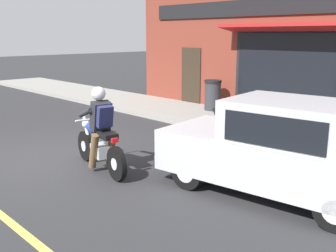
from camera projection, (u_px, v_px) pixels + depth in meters
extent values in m
plane|color=#2B2B2D|center=(48.00, 158.00, 8.33)|extent=(80.00, 80.00, 0.00)
cube|color=gray|center=(149.00, 105.00, 14.12)|extent=(2.60, 22.00, 0.14)
cube|color=maroon|center=(270.00, 50.00, 11.99)|extent=(0.50, 10.96, 4.20)
cube|color=black|center=(307.00, 71.00, 10.97)|extent=(0.04, 4.60, 2.10)
cube|color=black|center=(307.00, 71.00, 10.98)|extent=(0.02, 4.82, 2.20)
cube|color=#2D2319|center=(191.00, 77.00, 14.15)|extent=(0.04, 0.90, 2.10)
cube|color=maroon|center=(304.00, 27.00, 10.47)|extent=(0.81, 5.26, 0.24)
cube|color=black|center=(267.00, 7.00, 11.51)|extent=(0.06, 9.32, 0.50)
cylinder|color=black|center=(86.00, 146.00, 8.12)|extent=(0.21, 0.63, 0.62)
cylinder|color=silver|center=(86.00, 146.00, 8.12)|extent=(0.16, 0.23, 0.22)
cylinder|color=black|center=(117.00, 164.00, 6.99)|extent=(0.21, 0.63, 0.62)
cylinder|color=silver|center=(117.00, 164.00, 6.99)|extent=(0.16, 0.23, 0.22)
cube|color=silver|center=(101.00, 151.00, 7.50)|extent=(0.34, 0.44, 0.24)
ellipsoid|color=#1E3899|center=(95.00, 127.00, 7.61)|extent=(0.39, 0.56, 0.24)
cube|color=black|center=(106.00, 134.00, 7.23)|extent=(0.35, 0.60, 0.10)
cylinder|color=silver|center=(87.00, 132.00, 7.97)|extent=(0.13, 0.33, 0.68)
cylinder|color=silver|center=(89.00, 120.00, 7.81)|extent=(0.56, 0.14, 0.04)
sphere|color=silver|center=(86.00, 124.00, 7.97)|extent=(0.16, 0.16, 0.16)
cylinder|color=silver|center=(118.00, 160.00, 7.29)|extent=(0.17, 0.56, 0.08)
cube|color=red|center=(115.00, 140.00, 6.94)|extent=(0.13, 0.08, 0.08)
cylinder|color=brown|center=(94.00, 151.00, 7.34)|extent=(0.20, 0.37, 0.71)
cylinder|color=brown|center=(111.00, 148.00, 7.53)|extent=(0.20, 0.37, 0.71)
cube|color=#232328|center=(101.00, 116.00, 7.30)|extent=(0.39, 0.38, 0.57)
cylinder|color=#232328|center=(86.00, 113.00, 7.38)|extent=(0.18, 0.53, 0.26)
cylinder|color=#232328|center=(105.00, 111.00, 7.60)|extent=(0.18, 0.53, 0.26)
sphere|color=silver|center=(99.00, 94.00, 7.26)|extent=(0.26, 0.26, 0.26)
cube|color=navy|center=(104.00, 116.00, 7.17)|extent=(0.32, 0.28, 0.42)
cylinder|color=black|center=(188.00, 172.00, 6.62)|extent=(0.26, 0.62, 0.60)
cylinder|color=silver|center=(188.00, 172.00, 6.62)|extent=(0.24, 0.35, 0.33)
cylinder|color=black|center=(230.00, 152.00, 7.72)|extent=(0.26, 0.62, 0.60)
cylinder|color=silver|center=(230.00, 152.00, 7.72)|extent=(0.24, 0.35, 0.33)
cylinder|color=black|center=(336.00, 210.00, 5.17)|extent=(0.26, 0.62, 0.60)
cylinder|color=silver|center=(336.00, 210.00, 5.17)|extent=(0.24, 0.35, 0.33)
cube|color=#B7BABF|center=(274.00, 158.00, 6.37)|extent=(2.12, 3.88, 0.70)
cube|color=#B7BABF|center=(292.00, 122.00, 6.08)|extent=(1.68, 2.07, 0.66)
cube|color=black|center=(241.00, 118.00, 6.61)|extent=(1.36, 0.52, 0.51)
cube|color=black|center=(272.00, 132.00, 5.53)|extent=(0.23, 1.51, 0.46)
cube|color=black|center=(308.00, 116.00, 6.64)|extent=(0.23, 1.51, 0.46)
cube|color=silver|center=(165.00, 139.00, 7.08)|extent=(0.24, 0.07, 0.14)
cube|color=silver|center=(197.00, 129.00, 7.86)|extent=(0.24, 0.07, 0.14)
cube|color=#28282B|center=(183.00, 152.00, 7.54)|extent=(1.61, 0.33, 0.20)
cylinder|color=red|center=(285.00, 134.00, 9.40)|extent=(0.24, 0.24, 0.16)
cylinder|color=red|center=(286.00, 119.00, 9.32)|extent=(0.18, 0.18, 0.58)
sphere|color=red|center=(287.00, 106.00, 9.24)|extent=(0.20, 0.20, 0.20)
cylinder|color=red|center=(283.00, 118.00, 9.22)|extent=(0.10, 0.08, 0.08)
cylinder|color=red|center=(289.00, 117.00, 9.40)|extent=(0.10, 0.08, 0.08)
cylinder|color=#2D2D33|center=(213.00, 96.00, 12.79)|extent=(0.52, 0.52, 0.90)
cylinder|color=black|center=(213.00, 81.00, 12.68)|extent=(0.56, 0.56, 0.08)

